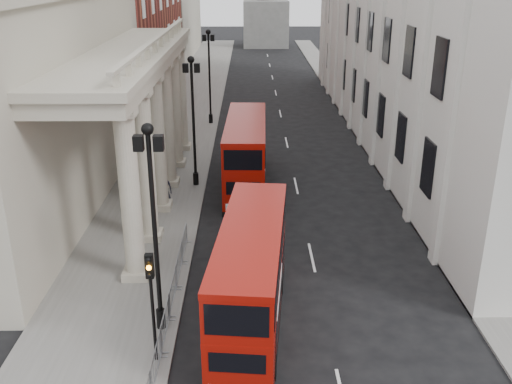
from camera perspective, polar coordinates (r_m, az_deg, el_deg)
The scene contains 14 objects.
sidewalk_west at distance 47.42m, azimuth -7.88°, elevation 4.96°, with size 6.00×140.00×0.12m, color slate.
sidewalk_east at distance 48.23m, azimuth 12.04°, elevation 4.97°, with size 3.00×140.00×0.12m, color slate.
kerb at distance 47.14m, azimuth -4.30°, elevation 5.02°, with size 0.20×140.00×0.14m, color slate.
portico_building at distance 36.49m, azimuth -22.50°, elevation 8.19°, with size 9.00×28.00×12.00m, color #A9A28E.
lamp_post_south at distance 21.21m, azimuth -10.19°, elevation -2.45°, with size 1.05×0.44×8.32m.
lamp_post_mid at distance 36.30m, azimuth -6.31°, elevation 7.85°, with size 1.05×0.44×8.32m.
lamp_post_north at distance 51.94m, azimuth -4.69°, elevation 12.03°, with size 1.05×0.44×8.32m.
traffic_light at distance 20.25m, azimuth -10.45°, elevation -9.45°, with size 0.28×0.33×4.30m.
crowd_barriers at distance 21.76m, azimuth -9.51°, elevation -14.64°, with size 0.50×18.75×1.10m.
bus_near at distance 22.62m, azimuth -0.49°, elevation -8.20°, with size 3.27×9.89×4.19m.
bus_far at distance 36.81m, azimuth -1.01°, elevation 3.98°, with size 2.75×10.32×4.43m.
pedestrian_a at distance 31.19m, azimuth -12.43°, elevation -2.56°, with size 0.60×0.40×1.66m, color black.
pedestrian_b at distance 39.00m, azimuth -12.56°, elevation 2.29°, with size 0.77×0.60×1.58m, color black.
pedestrian_c at distance 34.81m, azimuth -9.15°, elevation 0.47°, with size 0.92×0.60×1.89m, color black.
Camera 1 is at (2.91, -15.12, 13.40)m, focal length 40.00 mm.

